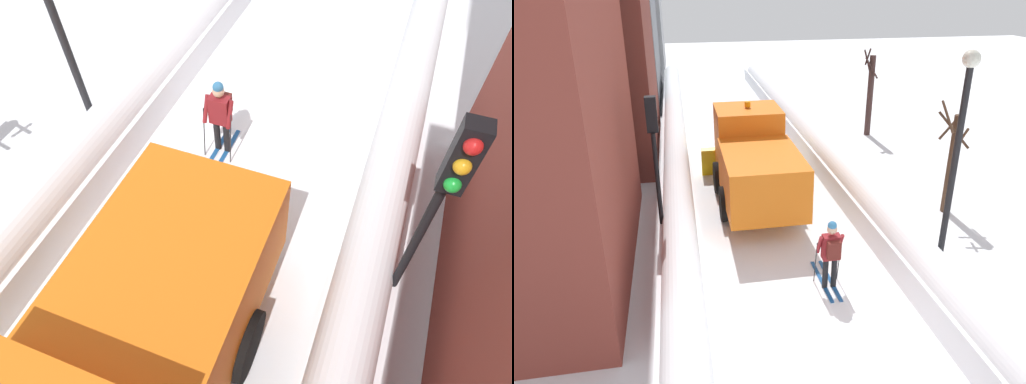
% 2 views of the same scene
% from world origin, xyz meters
% --- Properties ---
extents(plow_truck, '(3.20, 5.98, 3.12)m').
position_xyz_m(plow_truck, '(-0.35, 6.69, 1.48)').
color(plow_truck, orange).
rests_on(plow_truck, ground).
extents(skier, '(0.62, 1.80, 1.81)m').
position_xyz_m(skier, '(0.64, 1.48, 1.00)').
color(skier, black).
rests_on(skier, ground).
extents(traffic_light_pole, '(0.28, 0.42, 4.30)m').
position_xyz_m(traffic_light_pole, '(-3.34, 4.10, 3.02)').
color(traffic_light_pole, black).
rests_on(traffic_light_pole, ground).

